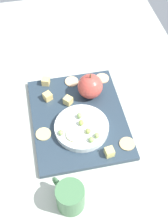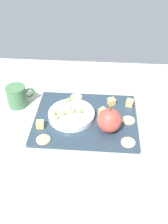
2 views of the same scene
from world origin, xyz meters
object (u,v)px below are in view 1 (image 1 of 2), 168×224
at_px(apple_whole, 90,86).
at_px(platter, 79,118).
at_px(cheese_cube_2, 68,101).
at_px(cracker_1, 127,144).
at_px(cracker_2, 43,135).
at_px(grape_2, 80,116).
at_px(cheese_cube_0, 109,152).
at_px(grape_4, 97,135).
at_px(cracker_0, 72,81).
at_px(apple_slice_0, 75,134).
at_px(grape_1, 91,140).
at_px(grape_0, 82,122).
at_px(serving_dish, 80,128).
at_px(cracker_3, 102,78).
at_px(cup, 70,197).
at_px(grape_5, 61,133).
at_px(cheese_cube_1, 46,81).
at_px(grape_3, 88,131).
at_px(cheese_cube_3, 48,96).

bearing_deg(apple_whole, platter, -32.95).
distance_m(cheese_cube_2, cracker_1, 0.23).
distance_m(cracker_2, grape_2, 0.12).
distance_m(cheese_cube_0, grape_4, 0.06).
height_order(apple_whole, cracker_0, apple_whole).
bearing_deg(apple_slice_0, cheese_cube_0, 50.38).
height_order(cracker_1, grape_2, grape_2).
height_order(cheese_cube_0, grape_2, grape_2).
bearing_deg(grape_2, grape_1, 9.32).
xyz_separation_m(cracker_0, grape_0, (0.18, -0.00, 0.02)).
height_order(cheese_cube_0, cracker_2, cheese_cube_0).
height_order(serving_dish, cracker_3, serving_dish).
height_order(serving_dish, grape_0, grape_0).
bearing_deg(apple_whole, apple_slice_0, -26.55).
xyz_separation_m(platter, grape_0, (0.04, 0.00, 0.03)).
height_order(cracker_1, cup, cup).
xyz_separation_m(apple_whole, grape_4, (0.17, -0.02, -0.01)).
bearing_deg(cracker_0, grape_2, -1.42).
xyz_separation_m(cracker_2, cup, (0.21, 0.04, 0.02)).
bearing_deg(grape_0, grape_4, 31.23).
distance_m(cheese_cube_0, cup, 0.17).
bearing_deg(grape_5, apple_whole, 141.17).
height_order(cheese_cube_1, apple_slice_0, apple_slice_0).
bearing_deg(cracker_2, cracker_3, 130.09).
bearing_deg(apple_whole, cheese_cube_1, -119.74).
xyz_separation_m(apple_whole, grape_5, (0.14, -0.11, -0.01)).
relative_size(platter, cracker_3, 7.85).
relative_size(grape_3, cup, 0.18).
xyz_separation_m(serving_dish, cracker_0, (-0.19, 0.01, -0.01)).
bearing_deg(cheese_cube_2, apple_whole, 104.99).
bearing_deg(cheese_cube_0, cracker_0, -169.66).
bearing_deg(cracker_1, grape_1, -100.66).
height_order(cracker_0, cracker_1, same).
height_order(cheese_cube_3, grape_4, grape_4).
distance_m(cracker_2, grape_4, 0.15).
xyz_separation_m(grape_3, grape_4, (0.02, 0.02, -0.00)).
distance_m(cracker_2, grape_0, 0.12).
distance_m(cheese_cube_2, grape_1, 0.17).
height_order(cheese_cube_1, cheese_cube_3, same).
relative_size(apple_whole, grape_5, 4.66).
xyz_separation_m(cracker_0, cup, (0.39, -0.07, 0.02)).
xyz_separation_m(serving_dish, apple_slice_0, (0.03, -0.02, 0.01)).
height_order(cheese_cube_0, cracker_1, cheese_cube_0).
bearing_deg(serving_dish, grape_4, 40.30).
relative_size(cracker_1, grape_0, 2.63).
bearing_deg(apple_whole, cracker_1, 17.40).
height_order(grape_0, grape_3, grape_0).
relative_size(cheese_cube_0, cracker_3, 0.53).
bearing_deg(cracker_1, apple_whole, -162.60).
distance_m(platter, cracker_2, 0.12).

